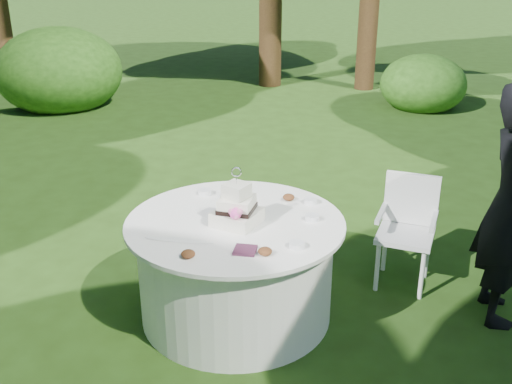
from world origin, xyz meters
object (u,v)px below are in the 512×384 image
cake (237,209)px  guest (511,206)px  napkins (245,250)px  table (236,268)px  chair (408,222)px

cake → guest: bearing=11.1°
napkins → table: 0.61m
napkins → chair: bearing=46.4°
guest → chair: guest is taller
table → chair: 1.46m
table → cake: size_ratio=3.72×
table → chair: chair is taller
table → chair: bearing=29.8°
table → cake: (0.02, -0.05, 0.50)m
guest → chair: bearing=55.9°
chair → napkins: bearing=-133.6°
chair → cake: bearing=-148.2°
guest → cake: 1.92m
napkins → table: (-0.15, 0.44, -0.39)m
napkins → chair: 1.63m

